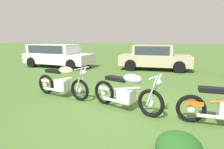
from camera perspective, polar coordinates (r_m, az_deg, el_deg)
ground_plane at (r=5.06m, az=4.34°, el=-10.29°), size 120.00×120.00×0.00m
motorcycle_cream at (r=6.06m, az=-14.86°, el=-2.16°), size 2.05×0.69×1.02m
motorcycle_silver at (r=4.82m, az=4.28°, el=-5.25°), size 2.03×0.94×1.02m
car_white at (r=12.66m, az=-16.50°, el=6.04°), size 4.42×2.05×1.43m
car_beige at (r=11.31m, az=12.56°, el=5.49°), size 4.13×2.07×1.43m
shrub_low at (r=3.18m, az=19.49°, el=-20.17°), size 0.69×0.70×0.44m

